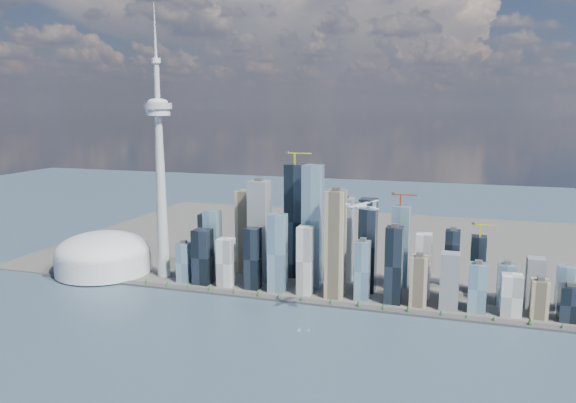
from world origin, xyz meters
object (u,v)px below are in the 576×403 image
(airplane, at_px, (361,207))
(sailboat_east, at_px, (309,329))
(needle_tower, at_px, (160,165))
(dome_stadium, at_px, (103,255))
(sailboat_west, at_px, (299,330))

(airplane, xyz_separation_m, sailboat_east, (-77.96, -9.09, -202.30))
(needle_tower, relative_size, airplane, 9.20)
(dome_stadium, relative_size, airplane, 3.34)
(sailboat_west, bearing_deg, needle_tower, 160.57)
(dome_stadium, relative_size, sailboat_west, 24.05)
(sailboat_west, bearing_deg, dome_stadium, 168.89)
(airplane, bearing_deg, sailboat_west, -149.53)
(needle_tower, xyz_separation_m, dome_stadium, (-140.00, -10.00, -196.40))
(needle_tower, relative_size, sailboat_west, 66.19)
(dome_stadium, xyz_separation_m, sailboat_west, (490.55, -180.28, -36.77))
(dome_stadium, bearing_deg, sailboat_west, -20.18)
(dome_stadium, xyz_separation_m, sailboat_east, (505.22, -175.16, -36.62))
(sailboat_east, bearing_deg, airplane, 23.69)
(dome_stadium, distance_m, sailboat_east, 535.97)
(needle_tower, xyz_separation_m, sailboat_east, (365.22, -185.16, -233.02))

